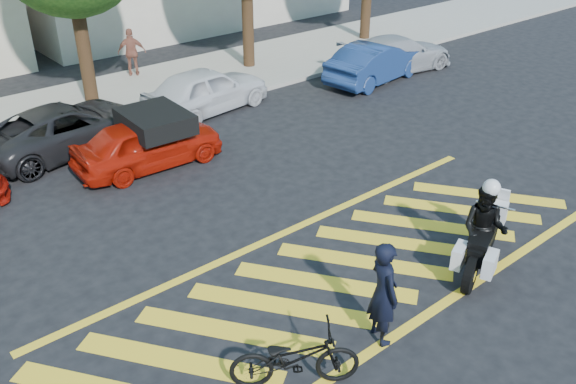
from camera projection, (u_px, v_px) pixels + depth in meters
ground at (347, 271)px, 12.29m from camera, size 90.00×90.00×0.00m
sidewalk at (93, 105)px, 20.32m from camera, size 60.00×5.00×0.15m
crosswalk at (345, 271)px, 12.27m from camera, size 12.33×4.00×0.01m
officer_bike at (383, 293)px, 10.12m from camera, size 0.67×0.82×1.95m
bicycle at (295, 358)px, 9.42m from camera, size 2.09×1.73×1.07m
police_motorcycle at (482, 244)px, 12.08m from camera, size 2.38×1.29×1.10m
officer_moto at (484, 229)px, 11.92m from camera, size 0.99×1.11×1.88m
red_convertible at (148, 143)px, 16.14m from camera, size 4.05×1.76×1.36m
parked_mid_left at (67, 128)px, 17.06m from camera, size 5.08×2.86×1.34m
parked_mid_right at (206, 90)px, 19.64m from camera, size 4.54×2.27×1.49m
parked_right at (375, 62)px, 22.33m from camera, size 4.54×2.09×1.44m
parked_far_right at (397, 54)px, 23.41m from camera, size 4.94×2.36×1.39m
pedestrian_right at (132, 52)px, 22.45m from camera, size 1.09×0.86×1.74m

